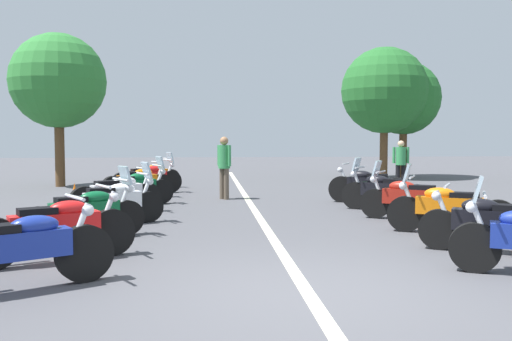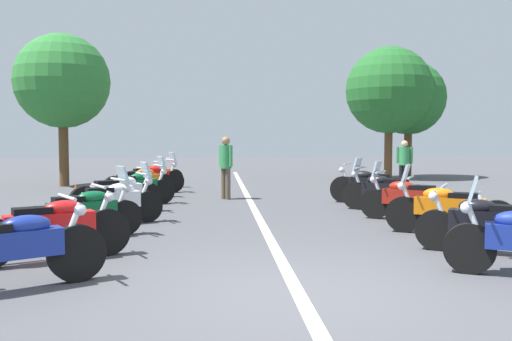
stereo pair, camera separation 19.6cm
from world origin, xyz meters
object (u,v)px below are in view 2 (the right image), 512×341
at_px(roadside_tree_1, 409,98).
at_px(roadside_tree_2, 389,91).
at_px(motorcycle_left_row_1, 52,227).
at_px(motorcycle_left_row_4, 118,193).
at_px(motorcycle_right_row_1, 489,224).
at_px(motorcycle_right_row_4, 385,191).
at_px(motorcycle_left_row_7, 151,178).
at_px(roadside_tree_0, 62,82).
at_px(motorcycle_left_row_8, 154,175).
at_px(motorcycle_left_row_2, 84,212).
at_px(motorcycle_right_row_5, 369,185).
at_px(motorcycle_left_row_5, 135,187).
at_px(motorcycle_left_row_0, 11,249).
at_px(motorcycle_left_row_3, 113,201).
at_px(motorcycle_right_row_3, 409,198).
at_px(motorcycle_left_row_6, 140,182).
at_px(bystander_1, 226,163).
at_px(motorcycle_right_row_2, 447,208).
at_px(bystander_0, 404,161).
at_px(traffic_cone_0, 76,196).

relative_size(roadside_tree_1, roadside_tree_2, 0.91).
xyz_separation_m(motorcycle_left_row_1, motorcycle_left_row_4, (4.54, -0.07, -0.01)).
xyz_separation_m(motorcycle_right_row_1, motorcycle_right_row_4, (4.59, 0.08, 0.02)).
relative_size(motorcycle_left_row_1, motorcycle_left_row_7, 1.00).
xyz_separation_m(motorcycle_left_row_1, motorcycle_right_row_1, (0.00, -6.09, -0.02)).
distance_m(motorcycle_left_row_4, motorcycle_right_row_4, 5.94).
bearing_deg(roadside_tree_0, roadside_tree_2, -78.12).
bearing_deg(motorcycle_left_row_8, roadside_tree_2, -10.85).
relative_size(motorcycle_left_row_2, motorcycle_left_row_7, 0.91).
relative_size(motorcycle_right_row_5, roadside_tree_0, 0.36).
bearing_deg(motorcycle_left_row_5, motorcycle_left_row_0, -118.26).
bearing_deg(motorcycle_left_row_4, motorcycle_left_row_3, -114.43).
distance_m(motorcycle_right_row_3, motorcycle_right_row_5, 2.85).
relative_size(motorcycle_left_row_4, motorcycle_right_row_3, 1.03).
distance_m(motorcycle_left_row_2, motorcycle_left_row_6, 5.86).
bearing_deg(motorcycle_left_row_5, motorcycle_left_row_1, -118.51).
bearing_deg(roadside_tree_1, motorcycle_right_row_5, 154.77).
relative_size(motorcycle_right_row_3, bystander_1, 1.06).
relative_size(motorcycle_right_row_2, roadside_tree_1, 0.41).
relative_size(roadside_tree_0, roadside_tree_1, 1.07).
bearing_deg(motorcycle_left_row_8, motorcycle_left_row_6, -124.07).
bearing_deg(motorcycle_right_row_5, motorcycle_right_row_1, 119.10).
bearing_deg(motorcycle_left_row_8, motorcycle_left_row_3, -122.67).
bearing_deg(bystander_1, motorcycle_right_row_3, -86.55).
height_order(motorcycle_left_row_1, motorcycle_left_row_7, motorcycle_left_row_7).
distance_m(motorcycle_left_row_4, motorcycle_left_row_8, 5.90).
relative_size(motorcycle_left_row_0, roadside_tree_1, 0.39).
height_order(motorcycle_right_row_3, roadside_tree_0, roadside_tree_0).
bearing_deg(roadside_tree_1, motorcycle_left_row_3, 139.50).
relative_size(motorcycle_left_row_4, motorcycle_right_row_4, 1.06).
xyz_separation_m(roadside_tree_1, roadside_tree_2, (-0.61, 1.03, 0.26)).
height_order(motorcycle_right_row_1, bystander_0, bystander_0).
relative_size(motorcycle_left_row_5, motorcycle_left_row_8, 1.06).
distance_m(motorcycle_left_row_3, motorcycle_right_row_5, 6.50).
relative_size(roadside_tree_0, roadside_tree_2, 0.98).
bearing_deg(roadside_tree_1, bystander_0, 159.15).
bearing_deg(motorcycle_left_row_2, motorcycle_left_row_3, 50.88).
xyz_separation_m(motorcycle_right_row_1, motorcycle_right_row_3, (3.14, 0.04, 0.01)).
bearing_deg(motorcycle_left_row_8, traffic_cone_0, -137.82).
height_order(motorcycle_right_row_4, roadside_tree_2, roadside_tree_2).
distance_m(bystander_0, bystander_1, 6.30).
height_order(motorcycle_left_row_4, bystander_1, bystander_1).
bearing_deg(motorcycle_left_row_0, motorcycle_left_row_7, 57.37).
bearing_deg(motorcycle_right_row_2, bystander_1, -29.62).
bearing_deg(motorcycle_left_row_5, bystander_1, 1.04).
bearing_deg(motorcycle_right_row_5, motorcycle_left_row_8, -8.45).
xyz_separation_m(motorcycle_left_row_0, bystander_1, (8.66, -2.48, 0.53)).
distance_m(motorcycle_left_row_4, roadside_tree_0, 8.23).
bearing_deg(motorcycle_left_row_2, motorcycle_right_row_1, -46.57).
xyz_separation_m(motorcycle_left_row_8, bystander_1, (-3.19, -2.27, 0.54)).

